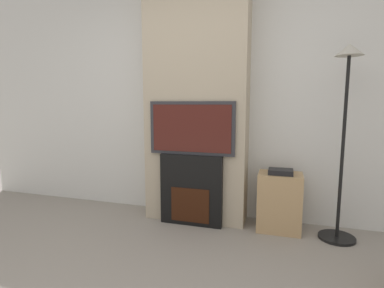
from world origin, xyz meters
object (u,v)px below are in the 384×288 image
Objects in this scene: fireplace at (192,190)px; television at (192,128)px; media_stand at (279,201)px; floor_lamp at (345,121)px.

television is (0.00, -0.00, 0.64)m from fireplace.
media_stand is (0.88, 0.10, -0.07)m from fireplace.
television is at bearing -178.04° from floor_lamp.
fireplace is at bearing -173.71° from media_stand.
floor_lamp is 0.97m from media_stand.
fireplace reaches higher than media_stand.
media_stand is at bearing 6.29° from fireplace.
floor_lamp is at bearing -5.50° from media_stand.
fireplace is 1.59m from floor_lamp.
media_stand is at bearing 174.50° from floor_lamp.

